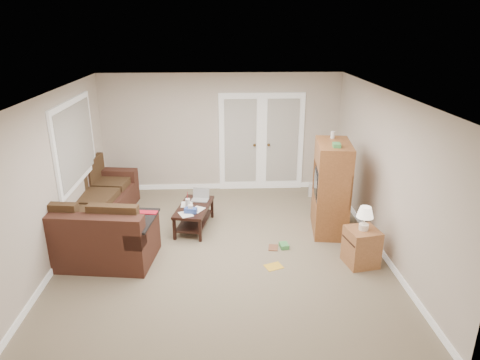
{
  "coord_description": "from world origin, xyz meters",
  "views": [
    {
      "loc": [
        -0.01,
        -6.09,
        3.43
      ],
      "look_at": [
        0.28,
        0.25,
        1.1
      ],
      "focal_mm": 32.0,
      "sensor_mm": 36.0,
      "label": 1
    }
  ],
  "objects_px": {
    "coffee_table": "(195,216)",
    "tv_armoire": "(331,187)",
    "sectional_sofa": "(91,219)",
    "side_cabinet": "(362,244)"
  },
  "relations": [
    {
      "from": "coffee_table",
      "to": "tv_armoire",
      "type": "xyz_separation_m",
      "value": [
        2.35,
        -0.18,
        0.57
      ]
    },
    {
      "from": "sectional_sofa",
      "to": "coffee_table",
      "type": "relative_size",
      "value": 2.8
    },
    {
      "from": "sectional_sofa",
      "to": "tv_armoire",
      "type": "distance_m",
      "value": 4.08
    },
    {
      "from": "sectional_sofa",
      "to": "tv_armoire",
      "type": "bearing_deg",
      "value": 9.19
    },
    {
      "from": "tv_armoire",
      "to": "side_cabinet",
      "type": "distance_m",
      "value": 1.27
    },
    {
      "from": "sectional_sofa",
      "to": "side_cabinet",
      "type": "distance_m",
      "value": 4.39
    },
    {
      "from": "coffee_table",
      "to": "side_cabinet",
      "type": "height_order",
      "value": "side_cabinet"
    },
    {
      "from": "sectional_sofa",
      "to": "coffee_table",
      "type": "xyz_separation_m",
      "value": [
        1.71,
        0.32,
        -0.12
      ]
    },
    {
      "from": "coffee_table",
      "to": "tv_armoire",
      "type": "distance_m",
      "value": 2.43
    },
    {
      "from": "coffee_table",
      "to": "sectional_sofa",
      "type": "bearing_deg",
      "value": -158.32
    }
  ]
}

